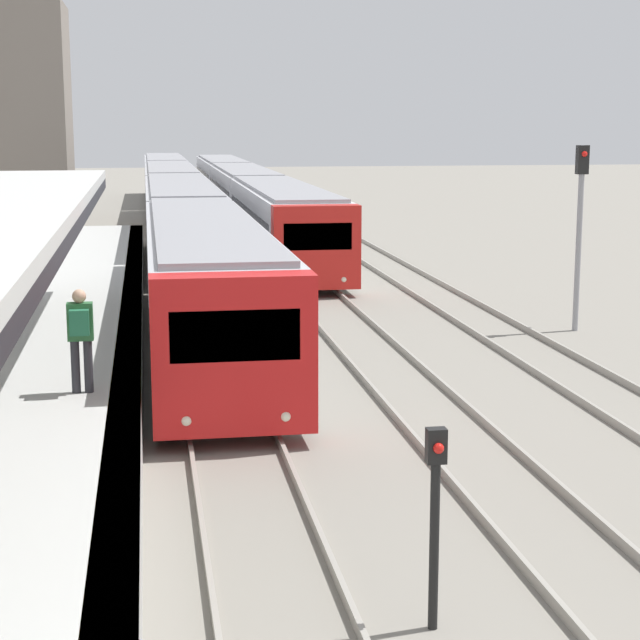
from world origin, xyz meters
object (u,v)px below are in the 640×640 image
signal_post_near (435,508)px  signal_mast_far (580,214)px  person_on_platform (80,332)px  train_near (176,202)px  train_far (245,194)px

signal_post_near → signal_mast_far: (7.74, 14.98, 1.61)m
person_on_platform → signal_post_near: 7.98m
person_on_platform → train_near: size_ratio=0.03×
person_on_platform → signal_mast_far: 14.16m
train_near → train_far: train_near is taller
person_on_platform → signal_mast_far: size_ratio=0.36×
signal_post_near → train_near: bearing=92.2°
train_near → train_far: 6.93m
person_on_platform → signal_post_near: size_ratio=0.78×
train_far → signal_mast_far: bearing=-79.1°
train_near → signal_post_near: 38.18m
train_near → signal_mast_far: bearing=-68.3°
train_far → train_near: bearing=-121.6°
person_on_platform → train_far: train_far is taller
signal_mast_far → person_on_platform: bearing=-145.4°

